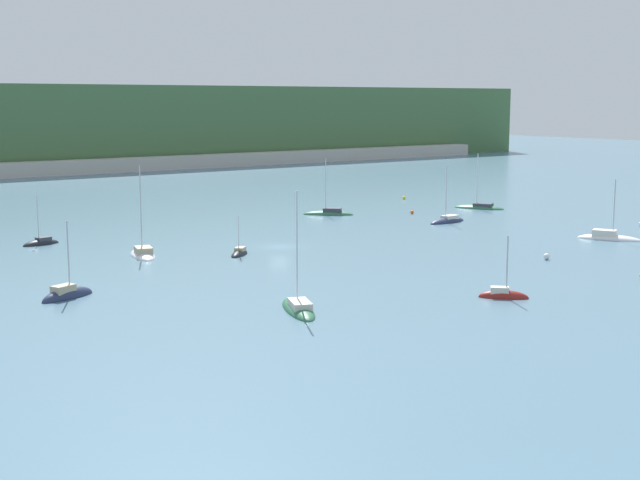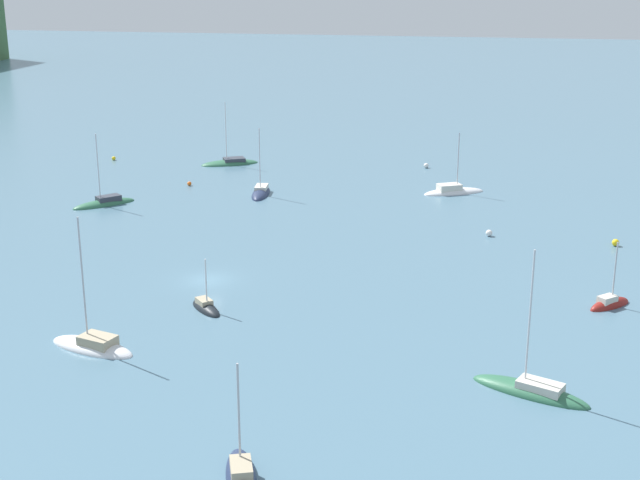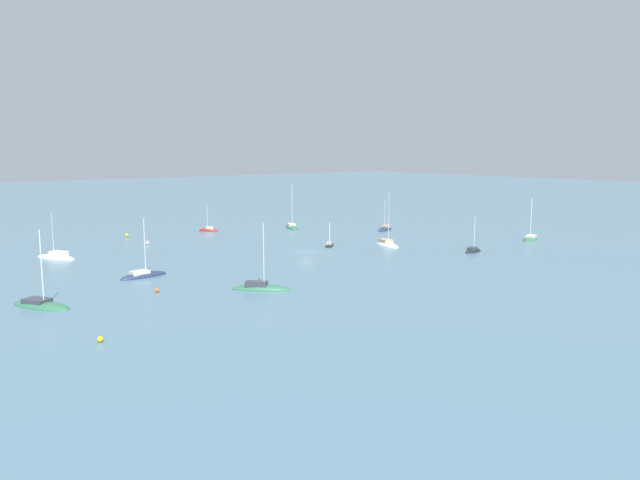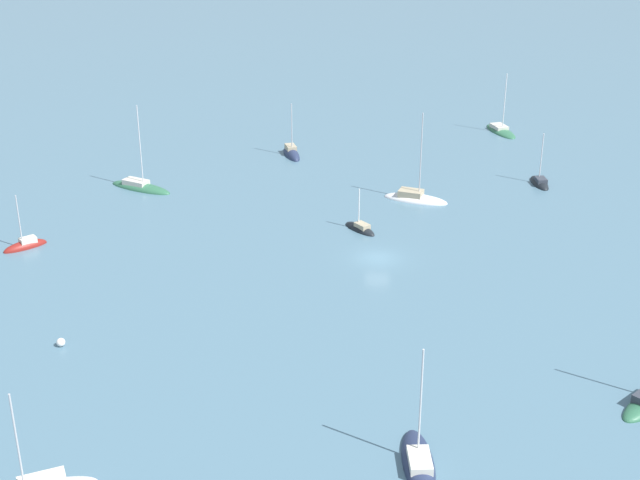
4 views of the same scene
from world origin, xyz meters
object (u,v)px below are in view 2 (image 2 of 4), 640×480
Objects in this scene: sailboat_3 at (609,305)px; sailboat_5 at (241,477)px; sailboat_0 at (531,392)px; sailboat_6 at (453,192)px; mooring_buoy_4 at (189,184)px; sailboat_2 at (93,347)px; mooring_buoy_3 at (616,243)px; mooring_buoy_1 at (426,166)px; sailboat_1 at (261,193)px; mooring_buoy_0 at (489,233)px; sailboat_9 at (230,164)px; mooring_buoy_2 at (114,158)px; sailboat_8 at (206,308)px; sailboat_10 at (105,204)px.

sailboat_5 reaches higher than sailboat_3.
sailboat_6 is (56.78, 8.52, 0.03)m from sailboat_0.
sailboat_0 is 69.69m from mooring_buoy_4.
sailboat_2 is 1.38× the size of sailboat_5.
sailboat_3 is 18.66m from mooring_buoy_3.
mooring_buoy_1 is at bearing -22.76° from sailboat_5.
sailboat_0 is at bearing -155.08° from sailboat_3.
sailboat_1 is 32.69m from mooring_buoy_0.
sailboat_6 is at bearing 14.82° from mooring_buoy_0.
sailboat_9 reaches higher than sailboat_3.
mooring_buoy_2 is (29.33, 57.55, -0.07)m from mooring_buoy_0.
sailboat_3 is 35.81m from sailboat_8.
sailboat_3 reaches higher than mooring_buoy_0.
sailboat_5 is at bearing -158.47° from mooring_buoy_4.
sailboat_0 is 57.41m from sailboat_6.
sailboat_0 is 66.45m from sailboat_10.
mooring_buoy_2 is (-0.78, 18.46, 0.22)m from sailboat_9.
mooring_buoy_2 is 0.79× the size of mooring_buoy_3.
mooring_buoy_0 reaches higher than mooring_buoy_4.
sailboat_1 reaches higher than sailboat_3.
sailboat_0 reaches higher than sailboat_8.
sailboat_10 is at bearing 84.95° from mooring_buoy_0.
sailboat_1 is 1.16× the size of sailboat_5.
sailboat_1 is at bearing 134.75° from mooring_buoy_1.
sailboat_9 is at bearing -157.43° from sailboat_1.
sailboat_9 is (82.64, 25.47, -0.02)m from sailboat_5.
sailboat_5 is 0.82× the size of sailboat_9.
mooring_buoy_4 is (2.59, 10.79, 0.20)m from sailboat_1.
sailboat_5 is 54.27m from mooring_buoy_0.
mooring_buoy_1 is at bearing -56.45° from sailboat_0.
sailboat_8 reaches higher than mooring_buoy_1.
sailboat_9 is at bearing -3.04° from sailboat_5.
mooring_buoy_0 is 1.01× the size of mooring_buoy_1.
sailboat_1 is 12.54× the size of mooring_buoy_3.
sailboat_2 is 1.14× the size of sailboat_9.
sailboat_0 reaches higher than sailboat_6.
mooring_buoy_2 is (81.86, 43.92, 0.20)m from sailboat_5.
sailboat_1 is 13.19× the size of mooring_buoy_1.
mooring_buoy_1 is (19.93, -20.11, 0.27)m from sailboat_1.
sailboat_8 is 9.17× the size of mooring_buoy_4.
mooring_buoy_3 reaches higher than mooring_buoy_0.
sailboat_0 is 1.69× the size of sailboat_3.
sailboat_6 is 45.23m from sailboat_10.
sailboat_2 is at bearing -6.83° from sailboat_1.
sailboat_0 is at bearing 165.02° from mooring_buoy_3.
sailboat_5 is 92.90m from mooring_buoy_2.
sailboat_3 is (18.47, -7.31, -0.01)m from sailboat_0.
sailboat_5 is 10.84× the size of mooring_buoy_3.
sailboat_8 is 36.33m from mooring_buoy_0.
mooring_buoy_0 reaches higher than mooring_buoy_2.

